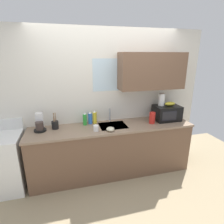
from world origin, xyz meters
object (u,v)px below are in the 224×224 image
Objects in this scene: stove_range at (3,163)px; dish_soap_bottle_yellow at (95,117)px; cereal_canister at (152,118)px; banana_bunch at (170,104)px; paper_towel_roll at (162,100)px; coffee_maker at (40,124)px; utensil_crock at (55,125)px; dish_soap_bottle_green at (85,119)px; mug_white at (96,128)px; dish_soap_bottle_blue at (90,118)px; microwave at (167,113)px; small_bowl at (110,129)px.

dish_soap_bottle_yellow is (1.48, 0.21, 0.55)m from stove_range.
dish_soap_bottle_yellow reaches higher than cereal_canister.
paper_towel_roll is at bearing 161.57° from banana_bunch.
banana_bunch is 2.28m from coffee_maker.
utensil_crock is (0.81, 0.12, 0.51)m from stove_range.
dish_soap_bottle_yellow is at bearing 7.89° from utensil_crock.
dish_soap_bottle_green is at bearing 7.32° from stove_range.
dish_soap_bottle_green is (1.30, 0.17, 0.55)m from stove_range.
dish_soap_bottle_yellow is 0.85× the size of utensil_crock.
mug_white is (1.44, -0.14, 0.49)m from stove_range.
mug_white is (-1.02, -0.09, -0.05)m from cereal_canister.
dish_soap_bottle_blue reaches higher than mug_white.
dish_soap_bottle_green is at bearing 175.54° from banana_bunch.
paper_towel_roll is at bearing -2.89° from dish_soap_bottle_green.
coffee_maker is 0.23m from utensil_crock.
dish_soap_bottle_yellow is at bearing 6.61° from coffee_maker.
mug_white is at bearing -16.13° from coffee_maker.
banana_bunch is 2.11× the size of mug_white.
banana_bunch is at bearing -18.43° from paper_towel_roll.
stove_range is at bearing -171.83° from utensil_crock.
microwave reaches higher than dish_soap_bottle_blue.
banana_bunch is 0.89× the size of dish_soap_bottle_blue.
cereal_canister is at bearing -163.83° from microwave.
utensil_crock is at bearing 178.04° from banana_bunch.
banana_bunch is at bearing -6.29° from dish_soap_bottle_blue.
microwave is at bearing 12.33° from small_bowl.
small_bowl is (-1.04, -0.30, -0.35)m from paper_towel_roll.
utensil_crock is at bearing 159.36° from small_bowl.
small_bowl is at bearing -163.87° from paper_towel_roll.
banana_bunch is 0.18m from paper_towel_roll.
coffee_maker is 0.90m from dish_soap_bottle_yellow.
mug_white is (0.86, -0.25, -0.06)m from coffee_maker.
banana_bunch is 1.39m from dish_soap_bottle_yellow.
cereal_canister is at bearing 5.06° from mug_white.
mug_white is at bearing 164.74° from small_bowl.
dish_soap_bottle_green is at bearing -158.05° from dish_soap_bottle_blue.
small_bowl is (0.26, -0.41, -0.07)m from dish_soap_bottle_blue.
dish_soap_bottle_blue is at bearing 8.39° from stove_range.
utensil_crock reaches higher than dish_soap_bottle_blue.
microwave is 1.37m from mug_white.
dish_soap_bottle_yellow reaches higher than dish_soap_bottle_blue.
dish_soap_bottle_blue is 0.36m from mug_white.
cereal_canister is (2.46, -0.05, 0.54)m from stove_range.
dish_soap_bottle_green reaches higher than stove_range.
banana_bunch is at bearing 14.38° from cereal_canister.
stove_range is at bearing -172.68° from dish_soap_bottle_green.
stove_range is at bearing 173.01° from small_bowl.
banana_bunch is at bearing -1.96° from utensil_crock.
small_bowl is at bearing -6.99° from stove_range.
microwave is 2.01× the size of dish_soap_bottle_green.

